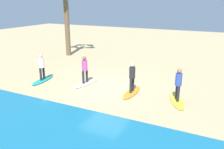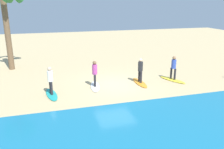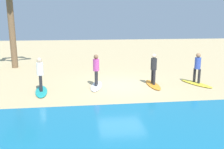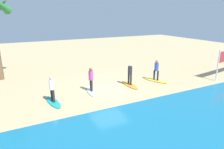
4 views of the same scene
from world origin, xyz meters
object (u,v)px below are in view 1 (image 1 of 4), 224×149
Objects in this scene: surfboard_orange at (132,92)px; surfboard_white at (85,83)px; surfboard_yellow at (177,101)px; surfer_yellow at (178,82)px; surfer_orange at (132,75)px; surfer_teal at (41,65)px; surfboard_teal at (43,80)px; surfer_white at (85,68)px.

surfboard_orange is 1.00× the size of surfboard_white.
surfboard_yellow and surfboard_orange have the same top height.
surfer_yellow is at bearing 97.68° from surfboard_white.
surfer_teal is at bearing 5.23° from surfer_orange.
surfboard_teal is (5.82, 0.53, -0.99)m from surfer_orange.
surfer_yellow is 5.59m from surfboard_white.
surfer_yellow is at bearing 178.73° from surfer_orange.
surfboard_yellow is at bearing 89.06° from surfboard_orange.
surfer_yellow is at bearing -22.77° from surfboard_yellow.
surfboard_yellow is at bearing 85.37° from surfboard_teal.
surfer_yellow is (0.00, 0.00, 0.99)m from surfboard_yellow.
surfer_yellow reaches higher than surfboard_white.
surfboard_white is at bearing 0.00° from surfer_white.
surfer_white is at bearing 99.46° from surfboard_white.
surfboard_teal is at bearing 3.31° from surfer_yellow.
surfer_yellow is 1.00× the size of surfer_white.
surfer_white is at bearing -114.55° from surfboard_yellow.
surfer_teal is (2.75, 0.65, 0.00)m from surfer_white.
surfboard_yellow is at bearing 178.21° from surfer_white.
surfboard_orange is 1.28× the size of surfer_teal.
surfboard_orange is (2.44, -0.05, -0.99)m from surfer_yellow.
surfboard_teal is (2.75, 0.65, -0.99)m from surfer_white.
surfer_orange is 3.22m from surfboard_white.
surfboard_yellow is at bearing 178.73° from surfer_orange.
surfboard_yellow is 2.44m from surfboard_orange.
surfer_white is at bearing -1.79° from surfer_yellow.
surfboard_orange is 0.99m from surfer_orange.
surfer_white is 3.00m from surfboard_teal.
surfer_white is 0.78× the size of surfboard_teal.
surfer_white is 2.83m from surfer_teal.
surfer_yellow reaches higher than surfboard_orange.
surfer_orange is (2.44, -0.05, 0.99)m from surfboard_yellow.
surfer_teal reaches higher than surfboard_white.
surfer_yellow is 8.33m from surfboard_teal.
surfboard_yellow is 1.28× the size of surfer_yellow.
surfboard_white is at bearing -91.87° from surfboard_orange.
surfboard_teal is (8.26, 0.48, -0.99)m from surfer_yellow.
surfer_orange is 1.00× the size of surfer_teal.
surfer_orange reaches higher than surfboard_yellow.
surfboard_teal is at bearing 5.23° from surfer_orange.
surfer_yellow and surfer_teal have the same top height.
surfboard_yellow is at bearing -176.69° from surfer_teal.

